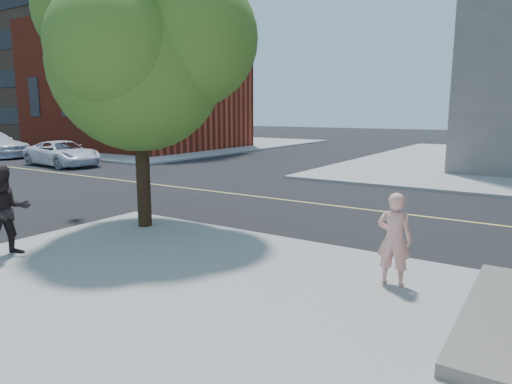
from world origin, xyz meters
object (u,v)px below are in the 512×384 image
Objects in this scene: pedestrian at (7,211)px; street_tree at (141,43)px; car_a at (63,153)px; man_on_phone at (394,239)px; signal_pole at (86,91)px.

pedestrian is 0.26× the size of street_tree.
street_tree reaches higher than car_a.
pedestrian reaches higher than man_on_phone.
man_on_phone is 7.64m from pedestrian.
pedestrian is at bearing -100.65° from street_tree.
signal_pole is at bearing -115.28° from car_a.
car_a is at bearing -24.23° from man_on_phone.
car_a is (-11.38, 6.80, -2.94)m from signal_pole.
man_on_phone reaches higher than car_a.
signal_pole reaches higher than man_on_phone.
street_tree reaches higher than signal_pole.
pedestrian is 5.38m from signal_pole.
pedestrian is at bearing -67.58° from signal_pole.
street_tree is at bearing -111.80° from car_a.
man_on_phone is 0.86× the size of pedestrian.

